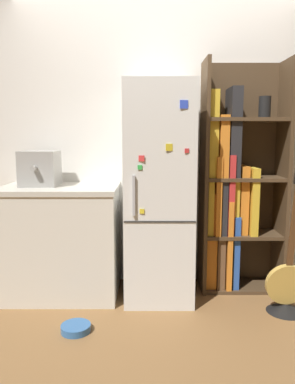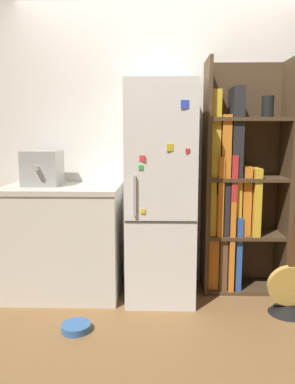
{
  "view_description": "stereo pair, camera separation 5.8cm",
  "coord_description": "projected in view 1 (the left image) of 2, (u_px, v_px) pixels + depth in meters",
  "views": [
    {
      "loc": [
        -0.09,
        -2.94,
        1.34
      ],
      "look_at": [
        -0.11,
        0.15,
        0.88
      ],
      "focal_mm": 35.0,
      "sensor_mm": 36.0,
      "label": 1
    },
    {
      "loc": [
        -0.03,
        -2.94,
        1.34
      ],
      "look_at": [
        -0.11,
        0.15,
        0.88
      ],
      "focal_mm": 35.0,
      "sensor_mm": 36.0,
      "label": 2
    }
  ],
  "objects": [
    {
      "name": "pet_bowl",
      "position": [
        78.0,
        327.0,
        2.6
      ],
      "size": [
        0.21,
        0.21,
        0.05
      ],
      "color": "#3366A5",
      "rests_on": "ground_plane"
    },
    {
      "name": "ground_plane",
      "position": [
        160.0,
        300.0,
        3.11
      ],
      "size": [
        16.0,
        16.0,
        0.0
      ],
      "primitive_type": "plane",
      "color": "olive"
    },
    {
      "name": "refrigerator",
      "position": [
        160.0,
        192.0,
        3.1
      ],
      "size": [
        0.55,
        0.68,
        1.77
      ],
      "color": "white",
      "rests_on": "ground_plane"
    },
    {
      "name": "guitar",
      "position": [
        289.0,
        292.0,
        2.86
      ],
      "size": [
        0.32,
        0.29,
        1.12
      ],
      "color": "black",
      "rests_on": "ground_plane"
    },
    {
      "name": "wall_back",
      "position": [
        159.0,
        141.0,
        3.39
      ],
      "size": [
        8.0,
        0.05,
        2.6
      ],
      "color": "white",
      "rests_on": "ground_plane"
    },
    {
      "name": "espresso_machine",
      "position": [
        42.0,
        168.0,
        3.13
      ],
      "size": [
        0.3,
        0.35,
        0.29
      ],
      "color": "#A5A39E",
      "rests_on": "kitchen_counter"
    },
    {
      "name": "bookshelf",
      "position": [
        233.0,
        191.0,
        3.26
      ],
      "size": [
        0.71,
        0.37,
        1.98
      ],
      "color": "#4C3823",
      "rests_on": "ground_plane"
    },
    {
      "name": "kitchen_counter",
      "position": [
        63.0,
        240.0,
        3.18
      ],
      "size": [
        0.97,
        0.64,
        0.93
      ],
      "color": "silver",
      "rests_on": "ground_plane"
    }
  ]
}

